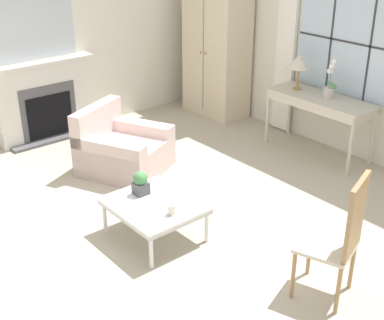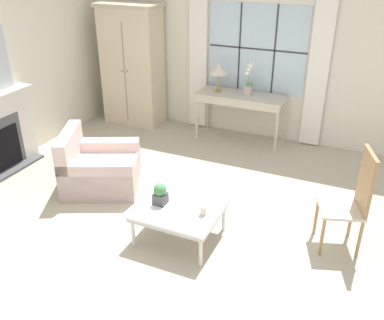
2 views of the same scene
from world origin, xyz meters
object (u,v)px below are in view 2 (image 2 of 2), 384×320
object	(u,v)px
side_chair_wooden	(354,196)
console_table	(241,100)
table_lamp	(219,69)
pillar_candle	(203,211)
armoire	(133,65)
potted_orchid	(248,84)
armchair_upholstered	(99,169)
coffee_table	(179,212)
potted_plant_small	(160,194)

from	to	relation	value
side_chair_wooden	console_table	bearing A→B (deg)	131.26
table_lamp	pillar_candle	distance (m)	3.10
armoire	console_table	bearing A→B (deg)	-0.46
potted_orchid	side_chair_wooden	world-z (taller)	potted_orchid
table_lamp	potted_orchid	world-z (taller)	potted_orchid
armchair_upholstered	coffee_table	distance (m)	1.60
coffee_table	console_table	bearing A→B (deg)	95.26
side_chair_wooden	potted_plant_small	distance (m)	2.04
armoire	potted_plant_small	bearing A→B (deg)	-54.41
console_table	potted_plant_small	world-z (taller)	console_table
potted_plant_small	pillar_candle	world-z (taller)	potted_plant_small
potted_orchid	pillar_candle	xyz separation A→B (m)	(0.45, -2.89, -0.54)
table_lamp	potted_plant_small	world-z (taller)	table_lamp
potted_orchid	coffee_table	xyz separation A→B (m)	(0.17, -2.88, -0.63)
console_table	pillar_candle	bearing A→B (deg)	-79.15
console_table	armoire	bearing A→B (deg)	179.54
armchair_upholstered	pillar_candle	size ratio (longest dim) A/B	10.59
table_lamp	armchair_upholstered	bearing A→B (deg)	-110.10
potted_plant_small	potted_orchid	bearing A→B (deg)	88.66
pillar_candle	armchair_upholstered	bearing A→B (deg)	161.35
side_chair_wooden	armoire	bearing A→B (deg)	150.45
pillar_candle	potted_plant_small	bearing A→B (deg)	178.58
armoire	potted_orchid	xyz separation A→B (m)	(2.12, 0.01, -0.08)
armoire	potted_orchid	bearing A→B (deg)	0.21
armoire	potted_orchid	size ratio (longest dim) A/B	4.00
armchair_upholstered	pillar_candle	bearing A→B (deg)	-18.65
console_table	potted_plant_small	size ratio (longest dim) A/B	5.81
table_lamp	side_chair_wooden	world-z (taller)	table_lamp
armchair_upholstered	side_chair_wooden	size ratio (longest dim) A/B	1.09
potted_orchid	pillar_candle	bearing A→B (deg)	-81.12
potted_plant_small	pillar_candle	size ratio (longest dim) A/B	2.11
armoire	pillar_candle	world-z (taller)	armoire
armoire	side_chair_wooden	xyz separation A→B (m)	(3.99, -2.26, -0.43)
side_chair_wooden	pillar_candle	world-z (taller)	side_chair_wooden
console_table	side_chair_wooden	xyz separation A→B (m)	(1.97, -2.25, -0.08)
table_lamp	side_chair_wooden	size ratio (longest dim) A/B	0.41
console_table	potted_plant_small	bearing A→B (deg)	-89.39
armoire	coffee_table	xyz separation A→B (m)	(2.29, -2.88, -0.71)
potted_orchid	side_chair_wooden	bearing A→B (deg)	-50.48
side_chair_wooden	pillar_candle	bearing A→B (deg)	-156.57
side_chair_wooden	coffee_table	bearing A→B (deg)	-160.33
coffee_table	pillar_candle	world-z (taller)	pillar_candle
console_table	table_lamp	xyz separation A→B (m)	(-0.40, -0.00, 0.46)
table_lamp	potted_orchid	size ratio (longest dim) A/B	0.89
armoire	armchair_upholstered	distance (m)	2.55
console_table	armchair_upholstered	bearing A→B (deg)	-118.36
armchair_upholstered	pillar_candle	world-z (taller)	armchair_upholstered
potted_plant_small	pillar_candle	distance (m)	0.52
armoire	side_chair_wooden	bearing A→B (deg)	-29.55
console_table	side_chair_wooden	world-z (taller)	side_chair_wooden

